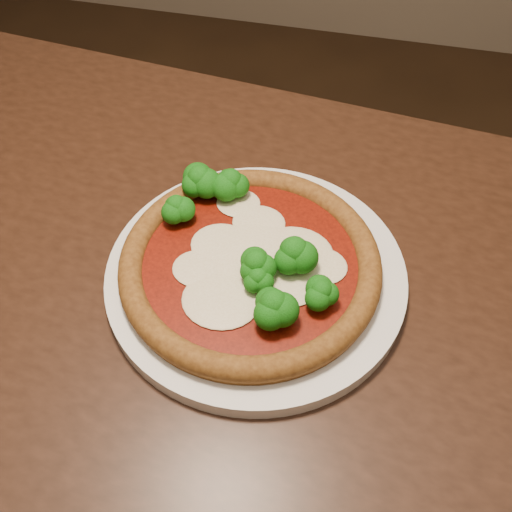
# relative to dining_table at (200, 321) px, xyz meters

# --- Properties ---
(dining_table) EXTENTS (1.33, 0.85, 0.75)m
(dining_table) POSITION_rel_dining_table_xyz_m (0.00, 0.00, 0.00)
(dining_table) COLOR black
(dining_table) RESTS_ON floor
(plate) EXTENTS (0.32, 0.32, 0.02)m
(plate) POSITION_rel_dining_table_xyz_m (0.07, 0.00, 0.11)
(plate) COLOR silver
(plate) RESTS_ON dining_table
(pizza) EXTENTS (0.28, 0.28, 0.06)m
(pizza) POSITION_rel_dining_table_xyz_m (0.06, 0.00, 0.14)
(pizza) COLOR brown
(pizza) RESTS_ON plate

